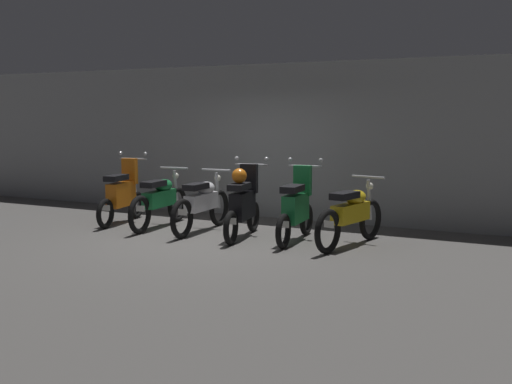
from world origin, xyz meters
name	(u,v)px	position (x,y,z in m)	size (l,w,h in m)	color
ground_plane	(205,241)	(0.00, 0.00, 0.00)	(80.00, 80.00, 0.00)	#565451
back_wall	(275,141)	(0.00, 2.65, 1.47)	(16.00, 0.30, 2.95)	gray
motorbike_slot_0	(122,194)	(-2.20, 0.73, 0.53)	(0.58, 1.67, 1.29)	black
motorbike_slot_1	(160,200)	(-1.32, 0.67, 0.49)	(0.56, 1.95, 1.03)	black
motorbike_slot_2	(202,203)	(-0.44, 0.65, 0.49)	(0.56, 1.95, 1.03)	black
motorbike_slot_3	(243,203)	(0.44, 0.48, 0.57)	(0.58, 1.67, 1.29)	black
motorbike_slot_4	(296,208)	(1.31, 0.61, 0.53)	(0.59, 1.68, 1.29)	black
motorbike_slot_5	(351,214)	(2.20, 0.64, 0.49)	(0.62, 1.93, 1.03)	black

